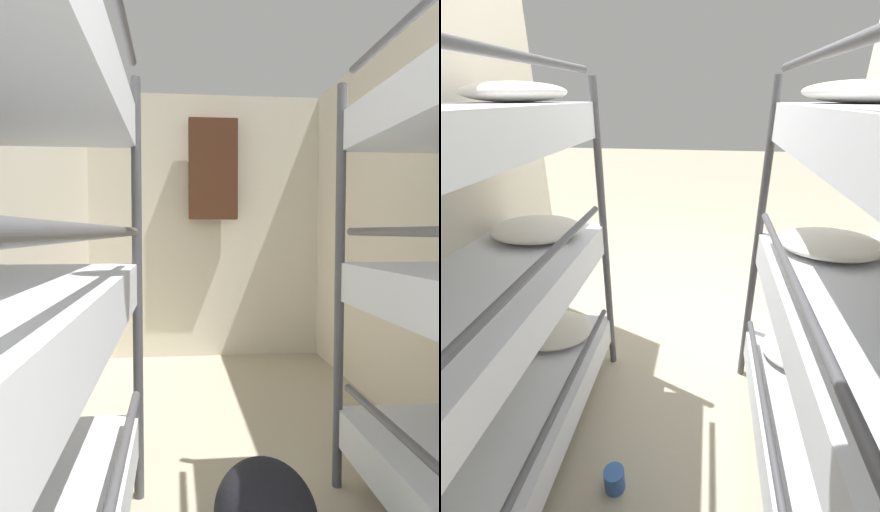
{
  "view_description": "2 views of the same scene",
  "coord_description": "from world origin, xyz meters",
  "views": [
    {
      "loc": [
        -0.29,
        0.42,
        1.18
      ],
      "look_at": [
        0.06,
        3.94,
        0.99
      ],
      "focal_mm": 32.0,
      "sensor_mm": 36.0,
      "label": 1
    },
    {
      "loc": [
        -0.14,
        2.43,
        1.75
      ],
      "look_at": [
        0.14,
        0.33,
        0.75
      ],
      "focal_mm": 24.0,
      "sensor_mm": 36.0,
      "label": 2
    }
  ],
  "objects": [
    {
      "name": "wall_back",
      "position": [
        0.0,
        4.72,
        1.22
      ],
      "size": [
        2.27,
        0.06,
        2.44
      ],
      "color": "beige",
      "rests_on": "ground_plane"
    },
    {
      "name": "hanging_coat",
      "position": [
        0.06,
        4.57,
        1.74
      ],
      "size": [
        0.44,
        0.12,
        0.9
      ],
      "color": "#472819"
    }
  ]
}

